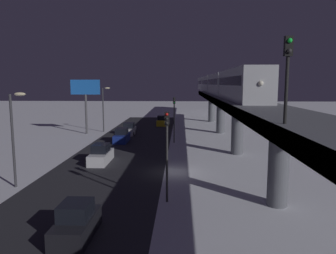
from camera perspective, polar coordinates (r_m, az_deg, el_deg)
ground_plane at (r=30.95m, az=0.98°, el=-7.91°), size 240.00×240.00×0.00m
avenue_asphalt at (r=31.74m, az=-10.72°, el=-7.64°), size 11.00×97.71×0.01m
elevated_railway at (r=30.62m, az=14.66°, el=2.36°), size 5.00×97.71×6.47m
subway_train at (r=64.74m, az=8.28°, el=7.58°), size 2.94×74.07×3.40m
rail_signal at (r=15.97m, az=20.34°, el=10.28°), size 0.36×0.41×4.00m
sedan_white at (r=53.12m, az=-6.87°, el=-0.50°), size 1.91×4.22×1.97m
sedan_white_2 at (r=35.09m, az=-11.73°, el=-4.85°), size 1.80×4.76×1.97m
sedan_black at (r=19.01m, az=-15.86°, el=-15.99°), size 1.80×4.01×1.97m
sedan_blue at (r=46.72m, az=-8.15°, el=-1.64°), size 1.80×4.39×1.97m
sedan_yellow at (r=64.27m, az=-1.13°, el=1.00°), size 1.80×4.06×1.97m
traffic_light_near at (r=22.40m, az=-0.19°, el=-2.95°), size 0.32×0.44×6.40m
traffic_light_mid at (r=45.20m, az=1.10°, el=2.47°), size 0.32×0.44×6.40m
commercial_billboard at (r=54.90m, az=-14.34°, el=5.92°), size 4.80×0.36×8.90m
street_lamp_near at (r=28.28m, az=-25.38°, el=-0.20°), size 1.35×0.44×7.65m
street_lamp_far at (r=56.46m, az=-11.16°, el=4.01°), size 1.35×0.44×7.65m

